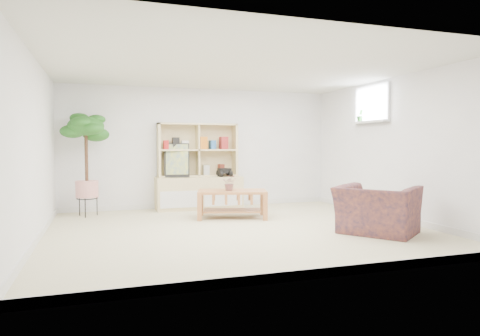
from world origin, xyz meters
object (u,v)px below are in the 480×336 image
object	(u,v)px
floor_tree	(87,164)
coffee_table	(232,204)
armchair	(377,207)
storage_unit	(199,166)

from	to	relation	value
floor_tree	coffee_table	bearing A→B (deg)	-21.95
floor_tree	armchair	distance (m)	4.92
storage_unit	floor_tree	bearing A→B (deg)	-172.48
coffee_table	storage_unit	bearing A→B (deg)	119.77
armchair	coffee_table	bearing A→B (deg)	2.57
storage_unit	coffee_table	bearing A→B (deg)	-76.07
storage_unit	floor_tree	size ratio (longest dim) A/B	0.92
coffee_table	armchair	distance (m)	2.48
coffee_table	floor_tree	size ratio (longest dim) A/B	0.64
coffee_table	armchair	bearing A→B (deg)	-34.97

